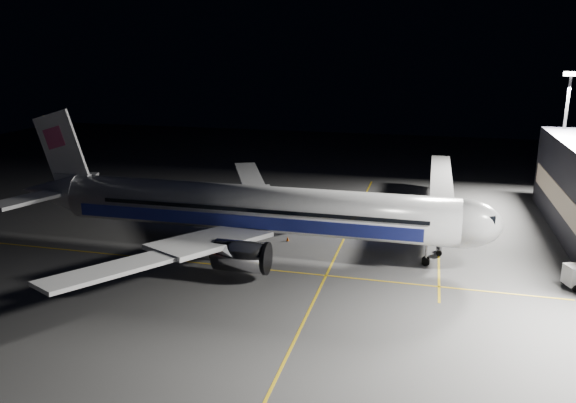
% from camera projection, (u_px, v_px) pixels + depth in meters
% --- Properties ---
extents(ground, '(200.00, 200.00, 0.00)m').
position_uv_depth(ground, '(256.00, 249.00, 69.49)').
color(ground, '#4C4C4F').
rests_on(ground, ground).
extents(guide_line_main, '(0.25, 80.00, 0.01)m').
position_uv_depth(guide_line_main, '(335.00, 256.00, 67.10)').
color(guide_line_main, gold).
rests_on(guide_line_main, ground).
extents(guide_line_cross, '(70.00, 0.25, 0.01)m').
position_uv_depth(guide_line_cross, '(240.00, 267.00, 63.89)').
color(guide_line_cross, gold).
rests_on(guide_line_cross, ground).
extents(guide_line_side, '(0.25, 40.00, 0.01)m').
position_uv_depth(guide_line_side, '(439.00, 238.00, 73.56)').
color(guide_line_side, gold).
rests_on(guide_line_side, ground).
extents(airliner, '(61.48, 54.22, 16.64)m').
position_uv_depth(airliner, '(247.00, 209.00, 68.38)').
color(airliner, silver).
rests_on(airliner, ground).
extents(jet_bridge, '(3.60, 34.40, 6.30)m').
position_uv_depth(jet_bridge, '(441.00, 190.00, 79.86)').
color(jet_bridge, '#B2B2B7').
rests_on(jet_bridge, ground).
extents(floodlight_mast_north, '(2.40, 0.68, 20.70)m').
position_uv_depth(floodlight_mast_north, '(564.00, 126.00, 86.49)').
color(floodlight_mast_north, '#59595E').
rests_on(floodlight_mast_north, ground).
extents(baggage_tug, '(2.62, 2.34, 1.60)m').
position_uv_depth(baggage_tug, '(274.00, 211.00, 83.13)').
color(baggage_tug, black).
rests_on(baggage_tug, ground).
extents(safety_cone_a, '(0.42, 0.42, 0.63)m').
position_uv_depth(safety_cone_a, '(214.00, 232.00, 74.84)').
color(safety_cone_a, '#EF590A').
rests_on(safety_cone_a, ground).
extents(safety_cone_b, '(0.37, 0.37, 0.56)m').
position_uv_depth(safety_cone_b, '(299.00, 218.00, 81.18)').
color(safety_cone_b, '#EF590A').
rests_on(safety_cone_b, ground).
extents(safety_cone_c, '(0.38, 0.38, 0.58)m').
position_uv_depth(safety_cone_c, '(288.00, 239.00, 72.42)').
color(safety_cone_c, '#EF590A').
rests_on(safety_cone_c, ground).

